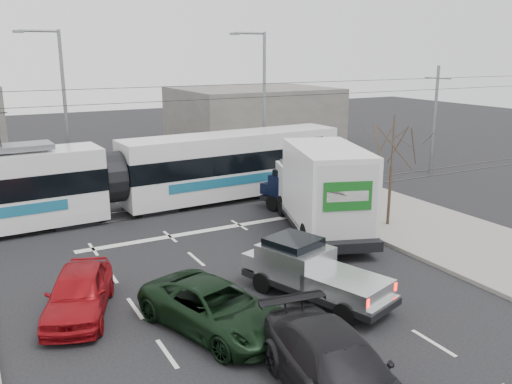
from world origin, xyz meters
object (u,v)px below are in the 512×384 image
traffic_signal (319,156)px  street_lamp_near (262,97)px  silver_pickup (309,270)px  box_truck (322,190)px  navy_pickup (304,193)px  green_car (215,308)px  bare_tree (393,146)px  red_car (79,292)px  dark_car (338,371)px  tram (110,179)px  street_lamp_far (61,103)px

traffic_signal → street_lamp_near: street_lamp_near is taller
silver_pickup → box_truck: 6.75m
navy_pickup → green_car: size_ratio=1.07×
street_lamp_near → traffic_signal: bearing=-96.4°
bare_tree → navy_pickup: size_ratio=0.94×
red_car → street_lamp_near: bearing=64.6°
bare_tree → navy_pickup: bare_tree is taller
bare_tree → box_truck: (-3.13, 0.85, -1.83)m
box_truck → dark_car: 12.22m
tram → navy_pickup: bearing=-28.5°
silver_pickup → street_lamp_far: bearing=85.7°
green_car → dark_car: bearing=-93.6°
silver_pickup → dark_car: (-2.53, -4.94, -0.15)m
tram → green_car: bearing=-93.9°
street_lamp_near → green_car: bearing=-122.9°
dark_car → box_truck: bearing=64.4°
street_lamp_far → silver_pickup: 18.88m
street_lamp_near → silver_pickup: street_lamp_near is taller
silver_pickup → navy_pickup: navy_pickup is taller
street_lamp_near → silver_pickup: size_ratio=1.65×
traffic_signal → box_truck: box_truck is taller
navy_pickup → red_car: 13.33m
tram → dark_car: tram is taller
box_truck → street_lamp_near: bearing=94.3°
tram → navy_pickup: tram is taller
silver_pickup → dark_car: bearing=-135.5°
bare_tree → traffic_signal: 4.28m
dark_car → street_lamp_near: bearing=73.2°
street_lamp_near → green_car: street_lamp_near is taller
traffic_signal → green_car: (-9.78, -8.93, -2.04)m
bare_tree → navy_pickup: 5.13m
bare_tree → box_truck: bare_tree is taller
silver_pickup → red_car: size_ratio=1.26×
tram → red_car: size_ratio=6.02×
street_lamp_far → dark_car: bearing=-85.1°
street_lamp_far → green_car: bearing=-87.3°
street_lamp_near → box_truck: bearing=-105.0°
box_truck → green_car: box_truck is taller
tram → box_truck: size_ratio=3.11×
green_car → tram: bearing=71.6°
bare_tree → red_car: bare_tree is taller
silver_pickup → green_car: size_ratio=1.09×
silver_pickup → green_car: silver_pickup is taller
red_car → dark_car: (4.35, -7.23, 0.05)m
silver_pickup → red_car: bearing=143.2°
navy_pickup → green_car: (-8.72, -8.67, -0.35)m
traffic_signal → street_lamp_near: bearing=83.6°
tram → silver_pickup: (3.41, -12.16, -0.95)m
bare_tree → dark_car: (-9.83, -9.30, -3.01)m
street_lamp_far → tram: street_lamp_far is taller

